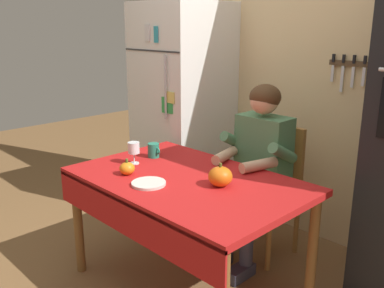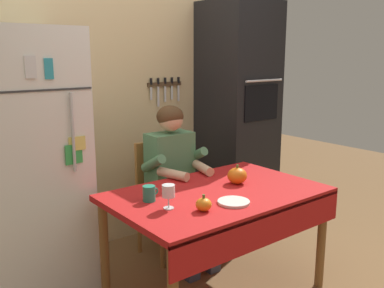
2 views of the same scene
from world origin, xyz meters
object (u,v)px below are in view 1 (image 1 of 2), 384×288
object	(u,v)px
seated_person	(257,160)
coffee_mug	(154,150)
wine_glass	(134,149)
chair_behind_person	(272,184)
refrigerator	(183,110)
dining_table	(184,192)
serving_tray	(149,183)
pumpkin_medium	(127,168)
pumpkin_large	(220,176)

from	to	relation	value
seated_person	coffee_mug	bearing A→B (deg)	-138.80
wine_glass	coffee_mug	bearing A→B (deg)	95.96
chair_behind_person	coffee_mug	world-z (taller)	chair_behind_person
refrigerator	seated_person	distance (m)	1.08
dining_table	serving_tray	bearing A→B (deg)	-108.47
chair_behind_person	pumpkin_medium	size ratio (longest dim) A/B	9.35
dining_table	coffee_mug	world-z (taller)	coffee_mug
dining_table	chair_behind_person	xyz separation A→B (m)	(0.08, 0.79, -0.14)
chair_behind_person	wine_glass	xyz separation A→B (m)	(-0.51, -0.83, 0.33)
refrigerator	serving_tray	bearing A→B (deg)	-51.25
refrigerator	coffee_mug	size ratio (longest dim) A/B	16.95
seated_person	coffee_mug	world-z (taller)	seated_person
coffee_mug	refrigerator	bearing A→B (deg)	123.77
serving_tray	pumpkin_medium	bearing A→B (deg)	176.22
serving_tray	pumpkin_large	bearing A→B (deg)	43.11
pumpkin_medium	serving_tray	xyz separation A→B (m)	(0.23, -0.01, -0.03)
pumpkin_medium	serving_tray	size ratio (longest dim) A/B	0.50
serving_tray	dining_table	bearing A→B (deg)	71.53
refrigerator	pumpkin_large	bearing A→B (deg)	-34.80
refrigerator	dining_table	distance (m)	1.32
coffee_mug	serving_tray	xyz separation A→B (m)	(0.38, -0.35, -0.04)
refrigerator	pumpkin_medium	xyz separation A→B (m)	(0.65, -1.08, -0.12)
dining_table	seated_person	world-z (taller)	seated_person
dining_table	serving_tray	xyz separation A→B (m)	(-0.07, -0.21, 0.09)
chair_behind_person	refrigerator	bearing A→B (deg)	174.97
seated_person	pumpkin_medium	xyz separation A→B (m)	(-0.37, -0.80, 0.04)
chair_behind_person	pumpkin_medium	world-z (taller)	chair_behind_person
chair_behind_person	wine_glass	bearing A→B (deg)	-121.53
refrigerator	wine_glass	distance (m)	1.06
seated_person	pumpkin_large	world-z (taller)	seated_person
dining_table	wine_glass	distance (m)	0.47
chair_behind_person	seated_person	world-z (taller)	seated_person
chair_behind_person	serving_tray	size ratio (longest dim) A/B	4.72
pumpkin_medium	refrigerator	bearing A→B (deg)	121.18
dining_table	coffee_mug	xyz separation A→B (m)	(-0.45, 0.14, 0.13)
dining_table	pumpkin_medium	bearing A→B (deg)	-146.35
dining_table	chair_behind_person	world-z (taller)	chair_behind_person
wine_glass	seated_person	bearing A→B (deg)	51.58
coffee_mug	pumpkin_large	bearing A→B (deg)	-6.20
dining_table	pumpkin_large	bearing A→B (deg)	16.24
coffee_mug	pumpkin_medium	world-z (taller)	pumpkin_medium
chair_behind_person	coffee_mug	bearing A→B (deg)	-129.07
refrigerator	seated_person	bearing A→B (deg)	-15.21
chair_behind_person	pumpkin_large	xyz separation A→B (m)	(0.15, -0.73, 0.29)
chair_behind_person	coffee_mug	xyz separation A→B (m)	(-0.53, -0.65, 0.28)
coffee_mug	chair_behind_person	bearing A→B (deg)	50.93
serving_tray	chair_behind_person	bearing A→B (deg)	81.61
pumpkin_medium	seated_person	bearing A→B (deg)	64.99
seated_person	wine_glass	bearing A→B (deg)	-128.42
seated_person	refrigerator	bearing A→B (deg)	164.79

